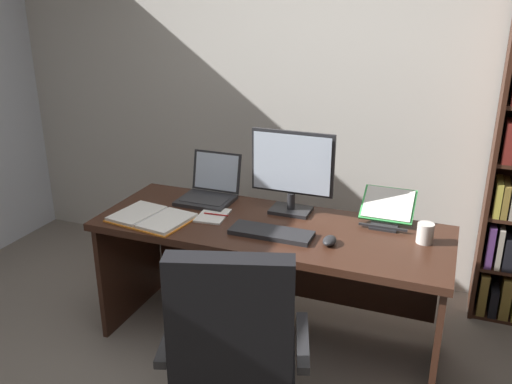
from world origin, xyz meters
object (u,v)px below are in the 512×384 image
(reading_stand_with_book, at_px, (387,208))
(coffee_mug, at_px, (425,233))
(monitor, at_px, (292,172))
(notepad, at_px, (213,215))
(office_chair, at_px, (234,369))
(keyboard, at_px, (271,233))
(laptop, at_px, (209,191))
(computer_mouse, at_px, (330,241))
(open_binder, at_px, (152,218))
(desk, at_px, (275,252))
(pen, at_px, (216,214))

(reading_stand_with_book, height_order, coffee_mug, reading_stand_with_book)
(monitor, height_order, notepad, monitor)
(office_chair, height_order, coffee_mug, office_chair)
(office_chair, xyz_separation_m, keyboard, (-0.08, 0.67, 0.31))
(laptop, relative_size, computer_mouse, 3.00)
(laptop, height_order, open_binder, laptop)
(desk, relative_size, coffee_mug, 18.46)
(computer_mouse, xyz_separation_m, notepad, (-0.68, 0.11, -0.02))
(open_binder, bearing_deg, keyboard, 12.39)
(laptop, bearing_deg, open_binder, -112.49)
(computer_mouse, distance_m, notepad, 0.69)
(reading_stand_with_book, bearing_deg, computer_mouse, -119.46)
(notepad, distance_m, coffee_mug, 1.11)
(reading_stand_with_book, height_order, pen, reading_stand_with_book)
(desk, relative_size, reading_stand_with_book, 6.75)
(keyboard, xyz_separation_m, pen, (-0.36, 0.11, 0.00))
(laptop, bearing_deg, reading_stand_with_book, 2.64)
(office_chair, relative_size, reading_stand_with_book, 3.62)
(computer_mouse, height_order, open_binder, computer_mouse)
(coffee_mug, bearing_deg, reading_stand_with_book, 137.55)
(desk, relative_size, monitor, 4.02)
(computer_mouse, height_order, coffee_mug, coffee_mug)
(laptop, relative_size, reading_stand_with_book, 1.13)
(desk, distance_m, pen, 0.38)
(office_chair, xyz_separation_m, open_binder, (-0.75, 0.62, 0.31))
(desk, xyz_separation_m, monitor, (0.05, 0.14, 0.42))
(laptop, relative_size, open_binder, 0.69)
(keyboard, bearing_deg, pen, 163.01)
(open_binder, distance_m, notepad, 0.33)
(monitor, xyz_separation_m, computer_mouse, (0.30, -0.33, -0.21))
(monitor, distance_m, reading_stand_with_book, 0.54)
(computer_mouse, relative_size, pen, 0.74)
(desk, distance_m, coffee_mug, 0.81)
(desk, relative_size, pen, 13.27)
(monitor, relative_size, open_binder, 1.02)
(monitor, height_order, laptop, monitor)
(notepad, relative_size, coffee_mug, 2.09)
(computer_mouse, bearing_deg, notepad, 170.83)
(notepad, bearing_deg, laptop, 119.41)
(computer_mouse, relative_size, coffee_mug, 1.03)
(desk, height_order, monitor, monitor)
(pen, distance_m, coffee_mug, 1.09)
(keyboard, relative_size, pen, 3.00)
(keyboard, height_order, notepad, keyboard)
(office_chair, xyz_separation_m, monitor, (-0.08, 1.00, 0.53))
(notepad, bearing_deg, monitor, 30.02)
(office_chair, bearing_deg, laptop, 102.55)
(office_chair, relative_size, monitor, 2.16)
(monitor, distance_m, laptop, 0.54)
(office_chair, height_order, computer_mouse, office_chair)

